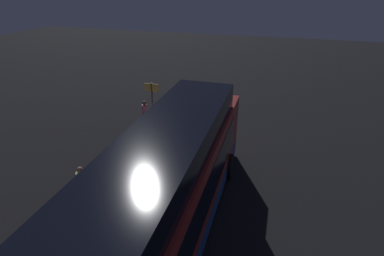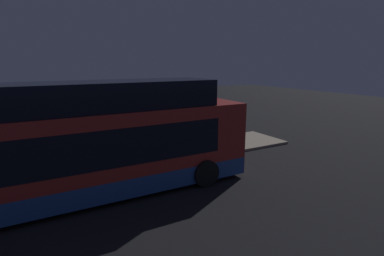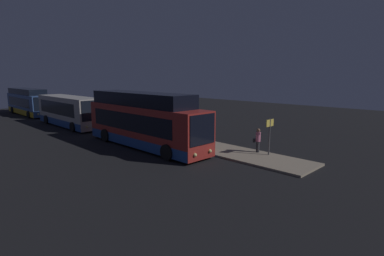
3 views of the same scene
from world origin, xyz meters
TOP-DOWN VIEW (x-y plane):
  - ground at (0.00, 0.00)m, footprint 80.00×80.00m
  - platform at (0.00, 3.18)m, footprint 20.00×3.16m
  - bus_lead at (-1.78, -0.01)m, footprint 12.15×2.77m
  - passenger_boarding at (-1.07, 3.82)m, footprint 0.62×0.51m
  - passenger_waiting at (5.60, 4.22)m, footprint 0.58×0.46m
  - passenger_with_bags at (3.02, 2.09)m, footprint 0.61×0.62m
  - suitcase at (2.47, 2.25)m, footprint 0.39×0.26m
  - sign_post at (6.53, 4.14)m, footprint 0.10×0.86m

SIDE VIEW (x-z plane):
  - ground at x=0.00m, z-range 0.00..0.00m
  - platform at x=0.00m, z-range 0.00..0.14m
  - suitcase at x=2.47m, z-range 0.02..0.89m
  - passenger_boarding at x=-1.07m, z-range 0.19..1.77m
  - passenger_waiting at x=5.60m, z-range 0.21..1.88m
  - passenger_with_bags at x=3.02m, z-range 0.20..1.90m
  - sign_post at x=6.53m, z-range 0.51..2.96m
  - bus_lead at x=-1.78m, z-range -0.21..3.92m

